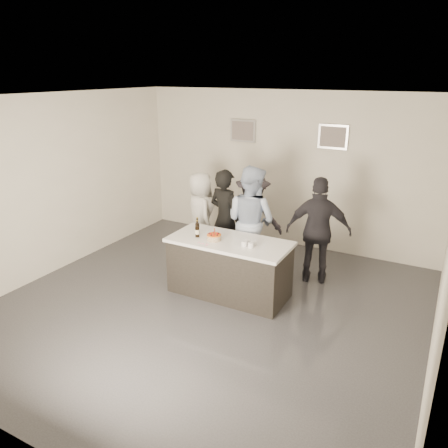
% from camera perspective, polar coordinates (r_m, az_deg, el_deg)
% --- Properties ---
extents(floor, '(6.00, 6.00, 0.00)m').
position_cam_1_polar(floor, '(6.62, -2.09, -10.71)').
color(floor, '#3D3D42').
rests_on(floor, ground).
extents(ceiling, '(6.00, 6.00, 0.00)m').
position_cam_1_polar(ceiling, '(5.74, -2.46, 16.18)').
color(ceiling, white).
extents(wall_back, '(6.00, 0.04, 3.00)m').
position_cam_1_polar(wall_back, '(8.65, 7.93, 7.04)').
color(wall_back, silver).
rests_on(wall_back, ground).
extents(wall_front, '(6.00, 0.04, 3.00)m').
position_cam_1_polar(wall_front, '(3.94, -25.27, -10.08)').
color(wall_front, silver).
rests_on(wall_front, ground).
extents(wall_left, '(0.04, 6.00, 3.00)m').
position_cam_1_polar(wall_left, '(7.92, -21.40, 4.75)').
color(wall_left, silver).
rests_on(wall_left, ground).
extents(picture_left, '(0.54, 0.04, 0.44)m').
position_cam_1_polar(picture_left, '(8.85, 2.50, 12.08)').
color(picture_left, '#B2B2B7').
rests_on(picture_left, wall_back).
extents(picture_right, '(0.54, 0.04, 0.44)m').
position_cam_1_polar(picture_right, '(8.23, 14.06, 10.99)').
color(picture_right, '#B2B2B7').
rests_on(picture_right, wall_back).
extents(bar_counter, '(1.86, 0.86, 0.90)m').
position_cam_1_polar(bar_counter, '(6.77, 0.70, -5.68)').
color(bar_counter, white).
rests_on(bar_counter, ground).
extents(cake, '(0.22, 0.22, 0.08)m').
position_cam_1_polar(cake, '(6.59, -1.32, -1.81)').
color(cake, orange).
rests_on(cake, bar_counter).
extents(beer_bottle_a, '(0.07, 0.07, 0.26)m').
position_cam_1_polar(beer_bottle_a, '(6.83, -3.50, -0.25)').
color(beer_bottle_a, black).
rests_on(beer_bottle_a, bar_counter).
extents(beer_bottle_b, '(0.07, 0.07, 0.26)m').
position_cam_1_polar(beer_bottle_b, '(6.70, -3.53, -0.65)').
color(beer_bottle_b, black).
rests_on(beer_bottle_b, bar_counter).
extents(tumbler_cluster, '(0.19, 0.19, 0.08)m').
position_cam_1_polar(tumbler_cluster, '(6.39, 3.30, -2.51)').
color(tumbler_cluster, yellow).
rests_on(tumbler_cluster, bar_counter).
extents(candles, '(0.24, 0.08, 0.01)m').
position_cam_1_polar(candles, '(6.46, -2.64, -2.59)').
color(candles, pink).
rests_on(candles, bar_counter).
extents(person_main_black, '(0.72, 0.55, 1.75)m').
position_cam_1_polar(person_main_black, '(7.64, 0.13, 0.73)').
color(person_main_black, black).
rests_on(person_main_black, ground).
extents(person_main_blue, '(1.06, 0.91, 1.88)m').
position_cam_1_polar(person_main_blue, '(7.32, 3.52, 0.38)').
color(person_main_blue, '#ADC0E2').
rests_on(person_main_blue, ground).
extents(person_guest_left, '(0.92, 0.89, 1.59)m').
position_cam_1_polar(person_guest_left, '(8.13, -3.04, 1.27)').
color(person_guest_left, silver).
rests_on(person_guest_left, ground).
extents(person_guest_right, '(1.11, 0.69, 1.77)m').
position_cam_1_polar(person_guest_right, '(7.19, 12.23, -0.87)').
color(person_guest_right, '#27252C').
rests_on(person_guest_right, ground).
extents(person_guest_back, '(1.20, 0.89, 1.66)m').
position_cam_1_polar(person_guest_back, '(7.88, 3.73, 0.92)').
color(person_guest_back, '#312D35').
rests_on(person_guest_back, ground).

